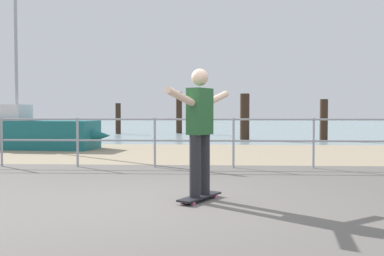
{
  "coord_description": "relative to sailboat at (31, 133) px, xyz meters",
  "views": [
    {
      "loc": [
        0.57,
        -5.61,
        1.18
      ],
      "look_at": [
        0.19,
        2.0,
        0.9
      ],
      "focal_mm": 41.72,
      "sensor_mm": 36.0,
      "label": 1
    }
  ],
  "objects": [
    {
      "name": "groyne_post_3",
      "position": [
        10.12,
        4.46,
        0.31
      ],
      "size": [
        0.32,
        0.32,
        1.68
      ],
      "primitive_type": "cylinder",
      "color": "#332319",
      "rests_on": "ground"
    },
    {
      "name": "skateboard",
      "position": [
        5.54,
        -7.86,
        -0.46
      ],
      "size": [
        0.57,
        0.79,
        0.08
      ],
      "color": "black",
      "rests_on": "ground"
    },
    {
      "name": "railing_fence",
      "position": [
        3.67,
        -4.42,
        0.17
      ],
      "size": [
        14.76,
        0.05,
        1.05
      ],
      "color": "#9EA0A5",
      "rests_on": "ground"
    },
    {
      "name": "sea_surface",
      "position": [
        5.15,
        26.98,
        -0.53
      ],
      "size": [
        72.0,
        50.0,
        0.04
      ],
      "primitive_type": "cube",
      "color": "#849EA3",
      "rests_on": "ground"
    },
    {
      "name": "groyne_post_1",
      "position": [
        3.85,
        10.05,
        0.58
      ],
      "size": [
        0.32,
        0.32,
        2.22
      ],
      "primitive_type": "cylinder",
      "color": "#332319",
      "rests_on": "ground"
    },
    {
      "name": "ground_plane",
      "position": [
        5.15,
        -9.02,
        -0.53
      ],
      "size": [
        24.0,
        10.0,
        0.04
      ],
      "primitive_type": "cube",
      "color": "#605B56",
      "rests_on": "ground"
    },
    {
      "name": "sailboat",
      "position": [
        0.0,
        0.0,
        0.0
      ],
      "size": [
        5.04,
        1.85,
        5.69
      ],
      "color": "#19666B",
      "rests_on": "ground"
    },
    {
      "name": "beach_strip",
      "position": [
        5.15,
        -1.02,
        -0.53
      ],
      "size": [
        24.0,
        6.0,
        0.04
      ],
      "primitive_type": "cube",
      "color": "tan",
      "rests_on": "ground"
    },
    {
      "name": "groyne_post_0",
      "position": [
        0.72,
        9.36,
        0.28
      ],
      "size": [
        0.27,
        0.27,
        1.62
      ],
      "primitive_type": "cylinder",
      "color": "#332319",
      "rests_on": "ground"
    },
    {
      "name": "skateboarder",
      "position": [
        5.54,
        -7.86,
        0.49
      ],
      "size": [
        0.8,
        1.3,
        1.65
      ],
      "color": "#26262B",
      "rests_on": "skateboard"
    },
    {
      "name": "groyne_post_2",
      "position": [
        6.98,
        4.83,
        0.43
      ],
      "size": [
        0.39,
        0.39,
        1.92
      ],
      "primitive_type": "cylinder",
      "color": "#332319",
      "rests_on": "ground"
    }
  ]
}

